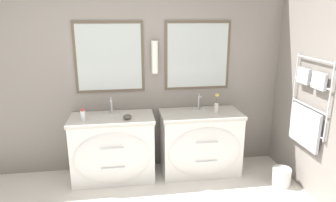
{
  "coord_description": "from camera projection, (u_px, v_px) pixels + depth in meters",
  "views": [
    {
      "loc": [
        0.07,
        -2.07,
        2.04
      ],
      "look_at": [
        0.56,
        1.25,
        1.08
      ],
      "focal_mm": 32.0,
      "sensor_mm": 36.0,
      "label": 1
    }
  ],
  "objects": [
    {
      "name": "wall_back",
      "position": [
        120.0,
        74.0,
        3.89
      ],
      "size": [
        5.97,
        0.16,
        2.6
      ],
      "color": "gray",
      "rests_on": "ground_plane"
    },
    {
      "name": "wall_right",
      "position": [
        324.0,
        87.0,
        3.25
      ],
      "size": [
        0.13,
        3.68,
        2.6
      ],
      "color": "gray",
      "rests_on": "ground_plane"
    },
    {
      "name": "vanity_left",
      "position": [
        113.0,
        148.0,
        3.79
      ],
      "size": [
        1.05,
        0.6,
        0.83
      ],
      "color": "white",
      "rests_on": "ground_plane"
    },
    {
      "name": "vanity_right",
      "position": [
        201.0,
        143.0,
        3.95
      ],
      "size": [
        1.05,
        0.6,
        0.83
      ],
      "color": "white",
      "rests_on": "ground_plane"
    },
    {
      "name": "faucet_left",
      "position": [
        111.0,
        106.0,
        3.81
      ],
      "size": [
        0.17,
        0.13,
        0.21
      ],
      "color": "silver",
      "rests_on": "vanity_left"
    },
    {
      "name": "faucet_right",
      "position": [
        199.0,
        102.0,
        3.97
      ],
      "size": [
        0.17,
        0.13,
        0.21
      ],
      "color": "silver",
      "rests_on": "vanity_right"
    },
    {
      "name": "toiletry_bottle",
      "position": [
        83.0,
        115.0,
        3.56
      ],
      "size": [
        0.06,
        0.06,
        0.15
      ],
      "color": "silver",
      "rests_on": "vanity_left"
    },
    {
      "name": "amenity_bowl",
      "position": [
        127.0,
        117.0,
        3.62
      ],
      "size": [
        0.1,
        0.1,
        0.06
      ],
      "color": "#4C4742",
      "rests_on": "vanity_left"
    },
    {
      "name": "flower_vase",
      "position": [
        216.0,
        105.0,
        3.85
      ],
      "size": [
        0.05,
        0.05,
        0.26
      ],
      "color": "silver",
      "rests_on": "vanity_right"
    },
    {
      "name": "waste_bin",
      "position": [
        281.0,
        176.0,
        3.73
      ],
      "size": [
        0.23,
        0.23,
        0.22
      ],
      "color": "silver",
      "rests_on": "ground_plane"
    }
  ]
}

